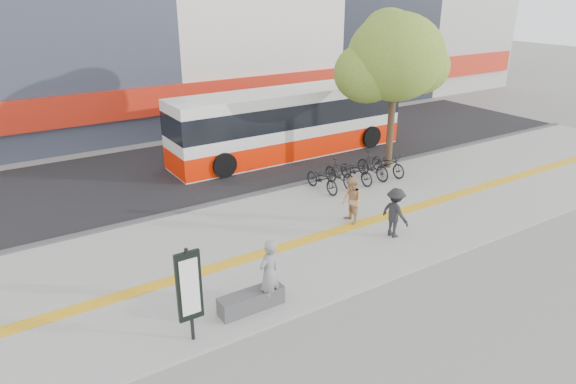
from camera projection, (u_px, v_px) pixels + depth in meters
ground at (312, 261)px, 14.41m from camera, size 120.00×120.00×0.00m
sidewalk at (284, 239)px, 15.57m from camera, size 40.00×7.00×0.08m
tactile_strip at (293, 244)px, 15.16m from camera, size 40.00×0.45×0.01m
street at (188, 170)px, 21.43m from camera, size 40.00×8.00×0.06m
curb at (231, 200)px, 18.29m from camera, size 40.00×0.25×0.14m
bench at (251, 301)px, 12.06m from camera, size 1.60×0.45×0.45m
signboard at (189, 288)px, 10.62m from camera, size 0.55×0.10×2.20m
street_tree at (393, 59)px, 20.09m from camera, size 4.40×3.80×6.31m
bus at (289, 124)px, 22.89m from camera, size 10.96×2.60×2.92m
bicycle_row at (357, 170)px, 19.78m from camera, size 3.97×1.81×1.04m
seated_woman at (269, 274)px, 11.96m from camera, size 0.73×0.60×1.72m
pedestrian_tan at (352, 201)px, 16.27m from camera, size 0.67×0.81×1.52m
pedestrian_dark at (395, 213)px, 15.40m from camera, size 0.61×1.02×1.54m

